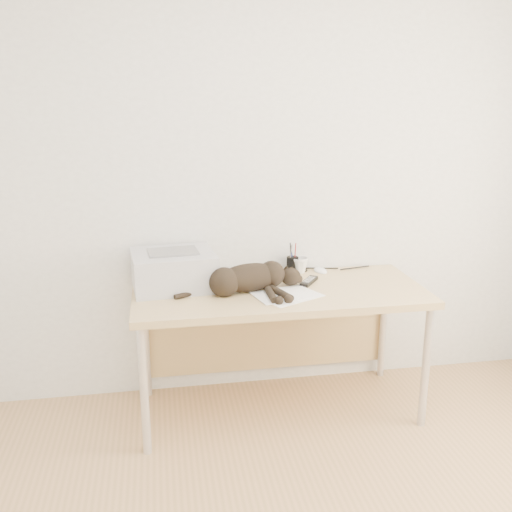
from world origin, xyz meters
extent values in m
plane|color=white|center=(0.00, 1.75, 1.30)|extent=(3.50, 0.00, 3.50)
cube|color=#D6B87D|center=(0.00, 1.39, 0.72)|extent=(1.60, 0.70, 0.04)
cylinder|color=silver|center=(-0.75, 1.09, 0.35)|extent=(0.04, 0.04, 0.70)
cylinder|color=silver|center=(0.75, 1.09, 0.35)|extent=(0.04, 0.04, 0.70)
cylinder|color=silver|center=(-0.75, 1.69, 0.35)|extent=(0.04, 0.04, 0.70)
cylinder|color=silver|center=(0.75, 1.69, 0.35)|extent=(0.04, 0.04, 0.70)
cube|color=#D6B87D|center=(0.00, 1.72, 0.40)|extent=(1.48, 0.02, 0.60)
cube|color=silver|center=(-0.57, 1.53, 0.84)|extent=(0.48, 0.42, 0.20)
cube|color=black|center=(-0.57, 1.53, 0.85)|extent=(0.38, 0.06, 0.12)
cube|color=gray|center=(-0.57, 1.53, 0.95)|extent=(0.28, 0.21, 0.01)
cube|color=white|center=(0.03, 1.27, 0.74)|extent=(0.38, 0.34, 0.00)
cube|color=white|center=(0.00, 1.29, 0.74)|extent=(0.36, 0.29, 0.00)
ellipsoid|color=black|center=(-0.17, 1.39, 0.82)|extent=(0.40, 0.23, 0.15)
sphere|color=black|center=(-0.31, 1.35, 0.81)|extent=(0.16, 0.16, 0.16)
ellipsoid|color=black|center=(0.07, 1.43, 0.80)|extent=(0.13, 0.12, 0.10)
cone|color=black|center=(0.06, 1.48, 0.83)|extent=(0.05, 0.06, 0.05)
cone|color=black|center=(0.09, 1.48, 0.83)|extent=(0.05, 0.06, 0.05)
cylinder|color=black|center=(-0.07, 1.27, 0.76)|extent=(0.08, 0.22, 0.04)
cylinder|color=black|center=(-0.02, 1.28, 0.76)|extent=(0.08, 0.22, 0.04)
cylinder|color=black|center=(-0.47, 1.37, 0.76)|extent=(0.24, 0.08, 0.03)
imported|color=white|center=(0.18, 1.67, 0.79)|extent=(0.13, 0.13, 0.09)
cylinder|color=black|center=(0.14, 1.68, 0.79)|extent=(0.07, 0.07, 0.10)
cylinder|color=#990C0C|center=(0.13, 1.68, 0.86)|extent=(0.01, 0.01, 0.13)
cylinder|color=navy|center=(0.15, 1.69, 0.86)|extent=(0.01, 0.01, 0.13)
cylinder|color=black|center=(0.14, 1.67, 0.86)|extent=(0.01, 0.01, 0.13)
cube|color=gray|center=(0.08, 1.58, 0.75)|extent=(0.09, 0.21, 0.02)
cube|color=black|center=(0.19, 1.47, 0.75)|extent=(0.14, 0.17, 0.02)
ellipsoid|color=white|center=(0.31, 1.67, 0.76)|extent=(0.09, 0.13, 0.04)
camera|label=1|loc=(-0.64, -1.51, 1.77)|focal=40.00mm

